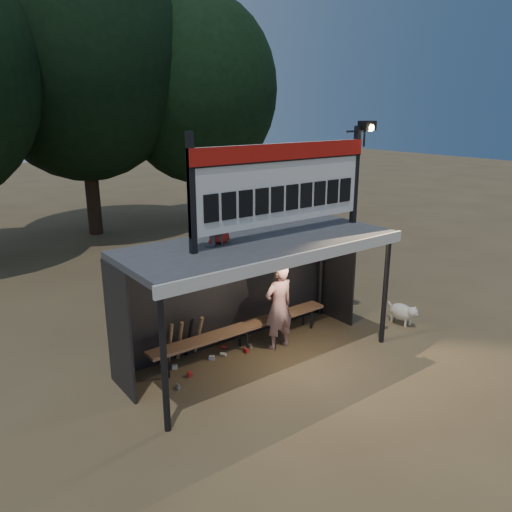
% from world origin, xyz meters
% --- Properties ---
extents(ground, '(80.00, 80.00, 0.00)m').
position_xyz_m(ground, '(0.00, 0.00, 0.00)').
color(ground, brown).
rests_on(ground, ground).
extents(player, '(0.65, 0.43, 1.75)m').
position_xyz_m(player, '(0.58, 0.17, 0.88)').
color(player, silver).
rests_on(player, ground).
extents(child_a, '(0.51, 0.44, 0.92)m').
position_xyz_m(child_a, '(-0.88, 0.21, 2.78)').
color(child_a, gray).
rests_on(child_a, dugout_shelter).
extents(child_b, '(0.50, 0.33, 1.02)m').
position_xyz_m(child_b, '(-0.70, 0.28, 2.83)').
color(child_b, '#B0251B').
rests_on(child_b, dugout_shelter).
extents(dugout_shelter, '(5.10, 2.08, 2.32)m').
position_xyz_m(dugout_shelter, '(0.00, 0.24, 1.85)').
color(dugout_shelter, '#3A3A3C').
rests_on(dugout_shelter, ground).
extents(scoreboard_assembly, '(4.10, 0.27, 1.99)m').
position_xyz_m(scoreboard_assembly, '(0.56, -0.01, 3.32)').
color(scoreboard_assembly, black).
rests_on(scoreboard_assembly, dugout_shelter).
extents(bench, '(4.00, 0.35, 0.48)m').
position_xyz_m(bench, '(0.00, 0.55, 0.43)').
color(bench, '#8F6443').
rests_on(bench, ground).
extents(tree_mid, '(7.22, 7.22, 10.36)m').
position_xyz_m(tree_mid, '(1.00, 11.50, 6.17)').
color(tree_mid, '#301E15').
rests_on(tree_mid, ground).
extents(tree_right, '(6.08, 6.08, 8.72)m').
position_xyz_m(tree_right, '(5.00, 10.50, 5.19)').
color(tree_right, '#312116').
rests_on(tree_right, ground).
extents(dog, '(0.36, 0.81, 0.49)m').
position_xyz_m(dog, '(3.45, -0.60, 0.28)').
color(dog, beige).
rests_on(dog, ground).
extents(bats, '(0.68, 0.35, 0.84)m').
position_xyz_m(bats, '(-1.15, 0.82, 0.43)').
color(bats, olive).
rests_on(bats, ground).
extents(litter, '(1.94, 0.88, 0.08)m').
position_xyz_m(litter, '(-0.77, 0.44, 0.04)').
color(litter, '#A5221C').
rests_on(litter, ground).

